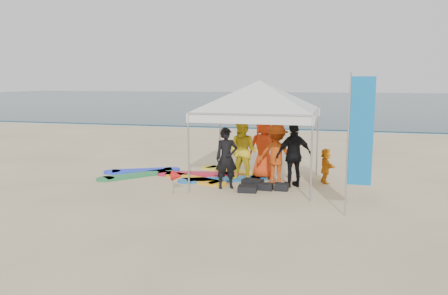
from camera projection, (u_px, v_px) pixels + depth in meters
ground at (193, 220)px, 9.43m from camera, size 120.00×120.00×0.00m
ocean at (318, 100)px, 66.83m from camera, size 160.00×84.00×0.08m
shoreline_foam at (287, 129)px, 26.85m from camera, size 160.00×1.20×0.01m
person_black_a at (226, 158)px, 12.10m from camera, size 0.74×0.64×1.70m
person_yellow at (243, 152)px, 12.77m from camera, size 0.99×0.82×1.84m
person_orange_a at (277, 154)px, 12.57m from camera, size 1.21×0.80×1.75m
person_black_b at (294, 155)px, 12.26m from camera, size 1.14×0.94×1.82m
person_orange_b at (263, 148)px, 13.34m from camera, size 1.09×0.96×1.87m
person_seated at (326, 166)px, 12.76m from camera, size 0.57×1.00×1.03m
canopy_tent at (260, 81)px, 12.39m from camera, size 4.53×4.53×3.42m
feather_flag at (360, 133)px, 9.38m from camera, size 0.54×0.04×3.16m
marker_pennant at (177, 176)px, 11.49m from camera, size 0.28×0.28×0.64m
gear_pile at (258, 186)px, 12.07m from camera, size 1.34×1.03×0.22m
surfboard_spread at (189, 175)px, 13.78m from camera, size 5.03×2.95×0.07m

